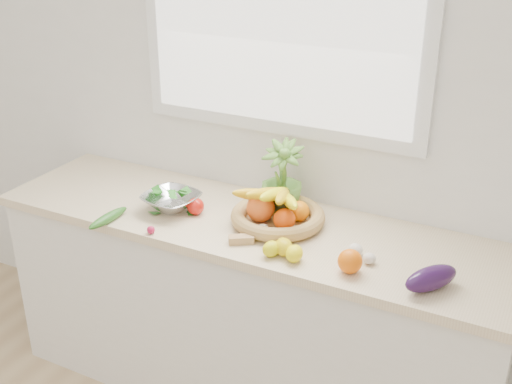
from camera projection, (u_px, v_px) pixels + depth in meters
The scene contains 20 objects.
back_wall at pixel (280, 99), 2.74m from camera, with size 4.50×0.02×2.70m, color white.
counter_cabinet at pixel (248, 313), 2.88m from camera, with size 2.20×0.58×0.86m, color silver.
countertop at pixel (248, 225), 2.70m from camera, with size 2.24×0.62×0.04m, color beige.
window_frame at pixel (280, 3), 2.56m from camera, with size 1.30×0.03×1.10m, color white.
window_pane at pixel (278, 3), 2.55m from camera, with size 1.18×0.01×0.98m, color white.
orange_loose at pixel (350, 261), 2.30m from camera, with size 0.09×0.09×0.09m, color #E95F07.
lemon_a at pixel (294, 254), 2.37m from camera, with size 0.06×0.08×0.06m, color yellow.
lemon_b at pixel (271, 249), 2.41m from camera, with size 0.06×0.08×0.06m, color #D8D10B.
lemon_c at pixel (284, 247), 2.42m from camera, with size 0.07×0.08×0.07m, color #DCBD0B.
apple at pixel (196, 206), 2.73m from camera, with size 0.07×0.07×0.07m, color red.
ginger at pixel (241, 240), 2.51m from camera, with size 0.10×0.04×0.03m, color tan.
garlic_a at pixel (263, 229), 2.58m from camera, with size 0.05×0.05×0.04m, color silver.
garlic_b at pixel (355, 250), 2.42m from camera, with size 0.06×0.06×0.05m, color white.
garlic_c at pixel (369, 258), 2.36m from camera, with size 0.05×0.05×0.04m, color white.
eggplant at pixel (431, 278), 2.20m from camera, with size 0.08×0.22×0.09m, color #280F3A.
cucumber at pixel (108, 218), 2.66m from camera, with size 0.04×0.23×0.04m, color #295619.
radish at pixel (151, 230), 2.58m from camera, with size 0.03×0.03×0.03m, color #B31640.
potted_herb at pixel (282, 178), 2.72m from camera, with size 0.18×0.18×0.32m, color #588E33.
fruit_basket at pixel (277, 212), 2.64m from camera, with size 0.41×0.41×0.19m.
colander_with_spinach at pixel (171, 197), 2.75m from camera, with size 0.26×0.26×0.12m.
Camera 1 is at (1.12, -0.16, 2.13)m, focal length 45.00 mm.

